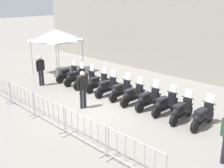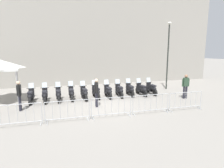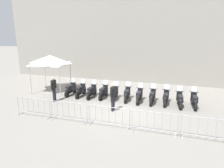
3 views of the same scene
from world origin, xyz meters
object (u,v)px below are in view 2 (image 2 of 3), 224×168
Objects in this scene: motorcycle_10 at (152,89)px; barrier_segment_1 at (68,111)px; motorcycle_2 at (58,95)px; motorcycle_3 at (71,93)px; motorcycle_9 at (142,90)px; barrier_segment_4 at (186,101)px; motorcycle_0 at (31,96)px; officer_by_barriers at (96,91)px; motorcycle_6 at (108,92)px; barrier_segment_2 at (112,108)px; motorcycle_5 at (96,92)px; motorcycle_8 at (130,90)px; officer_near_row_end at (186,85)px; barrier_segment_0 at (17,116)px; motorcycle_1 at (45,96)px; street_lamp at (168,49)px; barrier_segment_3 at (151,104)px; officer_mid_plaza at (19,94)px; motorcycle_7 at (120,91)px; motorcycle_4 at (84,93)px.

motorcycle_10 is 7.74m from barrier_segment_1.
motorcycle_2 is 1.00× the size of motorcycle_3.
motorcycle_9 reaches higher than barrier_segment_4.
motorcycle_0 is 0.99× the size of officer_by_barriers.
motorcycle_6 is at bearing -11.69° from motorcycle_3.
motorcycle_2 and motorcycle_3 have the same top height.
motorcycle_0 is at bearing 128.07° from barrier_segment_2.
motorcycle_5 is at bearing 170.12° from motorcycle_10.
motorcycle_6 is at bearing -8.93° from motorcycle_2.
motorcycle_8 is 0.99× the size of officer_near_row_end.
motorcycle_8 is at bearing 20.86° from barrier_segment_0.
motorcycle_9 is 1.00× the size of officer_by_barriers.
officer_near_row_end is at bearing -19.26° from motorcycle_1.
street_lamp is (2.45, 1.15, 3.01)m from motorcycle_10.
motorcycle_1 is 4.17m from barrier_segment_1.
motorcycle_9 is (2.59, -0.45, 0.00)m from motorcycle_6.
motorcycle_2 is 0.99× the size of officer_by_barriers.
officer_by_barriers is at bearing 17.67° from barrier_segment_0.
barrier_segment_3 is (0.69, -4.15, 0.07)m from motorcycle_6.
motorcycle_5 is at bearing 109.23° from barrier_segment_3.
barrier_segment_4 is at bearing -51.89° from motorcycle_5.
motorcycle_3 is 8.07m from officer_near_row_end.
officer_mid_plaza is (-9.26, -0.04, 0.53)m from motorcycle_10.
motorcycle_7 is at bearing 23.94° from barrier_segment_0.
motorcycle_6 is 3.50m from motorcycle_10.
officer_near_row_end is (-1.04, -3.17, -2.48)m from street_lamp.
motorcycle_1 is at bearing 171.01° from motorcycle_2.
officer_by_barriers is at bearing -35.70° from motorcycle_0.
motorcycle_1 is 1.00× the size of motorcycle_7.
motorcycle_3 is 0.81× the size of barrier_segment_4.
barrier_segment_0 is 1.00× the size of barrier_segment_4.
motorcycle_4 is at bearing -9.70° from motorcycle_2.
motorcycle_2 is 0.82× the size of barrier_segment_0.
motorcycle_5 and motorcycle_6 have the same top height.
barrier_segment_2 is at bearing -140.73° from motorcycle_9.
motorcycle_5 is 6.38m from officer_near_row_end.
barrier_segment_0 is 2.22m from barrier_segment_1.
motorcycle_3 reaches higher than barrier_segment_0.
motorcycle_7 is 0.30× the size of street_lamp.
motorcycle_7 and motorcycle_10 have the same top height.
motorcycle_2 is at bearing 159.74° from officer_near_row_end.
barrier_segment_3 is 7.68m from street_lamp.
motorcycle_3 is at bearing 170.36° from motorcycle_5.
officer_near_row_end is (3.14, -2.35, 0.53)m from motorcycle_8.
motorcycle_5 is at bearing 169.24° from motorcycle_7.
motorcycle_6 is at bearing 122.58° from barrier_segment_4.
officer_mid_plaza reaches higher than motorcycle_10.
motorcycle_4 reaches higher than barrier_segment_2.
motorcycle_9 is at bearing -10.79° from motorcycle_3.
motorcycle_3 and motorcycle_7 have the same top height.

